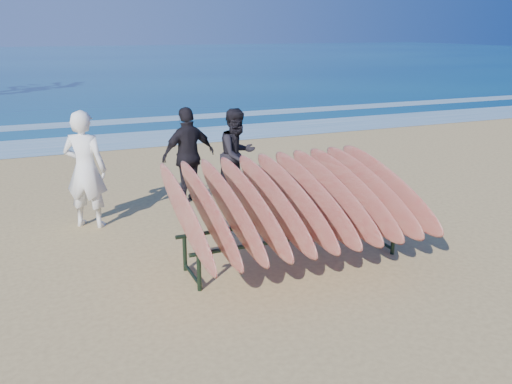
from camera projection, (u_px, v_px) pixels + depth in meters
ground at (279, 275)px, 7.29m from camera, size 120.00×120.00×0.00m
ocean at (57, 60)px, 55.97m from camera, size 160.00×160.00×0.00m
foam_near at (139, 139)px, 16.14m from camera, size 160.00×160.00×0.00m
foam_far at (120, 121)px, 19.24m from camera, size 160.00×160.00×0.00m
surfboard_rack at (294, 200)px, 7.44m from camera, size 3.21×2.68×1.53m
person_white at (85, 170)px, 8.84m from camera, size 0.85×0.76×1.95m
person_dark_a at (237, 155)px, 10.27m from camera, size 1.05×0.96×1.77m
person_dark_b at (189, 155)px, 10.12m from camera, size 1.13×0.65×1.81m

